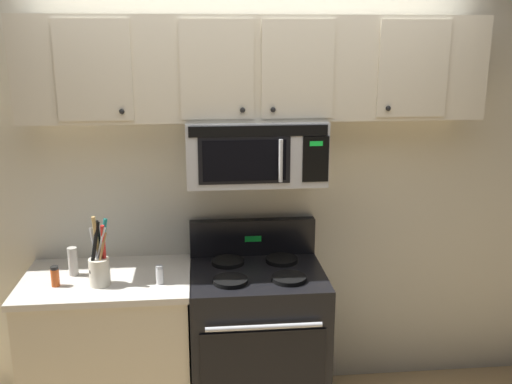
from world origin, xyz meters
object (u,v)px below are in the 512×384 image
at_px(utensil_crock_cream, 99,265).
at_px(pepper_mill, 73,261).
at_px(stove_range, 257,340).
at_px(over_range_microwave, 255,151).
at_px(spice_jar, 55,276).
at_px(salt_shaker, 160,275).

height_order(utensil_crock_cream, pepper_mill, utensil_crock_cream).
height_order(stove_range, utensil_crock_cream, utensil_crock_cream).
height_order(stove_range, pepper_mill, stove_range).
height_order(over_range_microwave, spice_jar, over_range_microwave).
xyz_separation_m(stove_range, pepper_mill, (-1.03, 0.05, 0.51)).
xyz_separation_m(over_range_microwave, salt_shaker, (-0.54, -0.23, -0.62)).
relative_size(over_range_microwave, pepper_mill, 4.70).
relative_size(stove_range, spice_jar, 10.06).
relative_size(over_range_microwave, salt_shaker, 7.37).
xyz_separation_m(stove_range, over_range_microwave, (-0.00, 0.12, 1.11)).
xyz_separation_m(utensil_crock_cream, spice_jar, (-0.24, 0.01, -0.06)).
bearing_deg(spice_jar, pepper_mill, 65.44).
height_order(stove_range, salt_shaker, stove_range).
bearing_deg(salt_shaker, stove_range, 12.16).
height_order(salt_shaker, spice_jar, spice_jar).
distance_m(over_range_microwave, pepper_mill, 1.19).
height_order(stove_range, spice_jar, stove_range).
xyz_separation_m(salt_shaker, spice_jar, (-0.55, 0.02, 0.00)).
bearing_deg(utensil_crock_cream, pepper_mill, 138.14).
xyz_separation_m(over_range_microwave, spice_jar, (-1.09, -0.21, -0.62)).
distance_m(over_range_microwave, spice_jar, 1.27).
bearing_deg(salt_shaker, spice_jar, 177.70).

